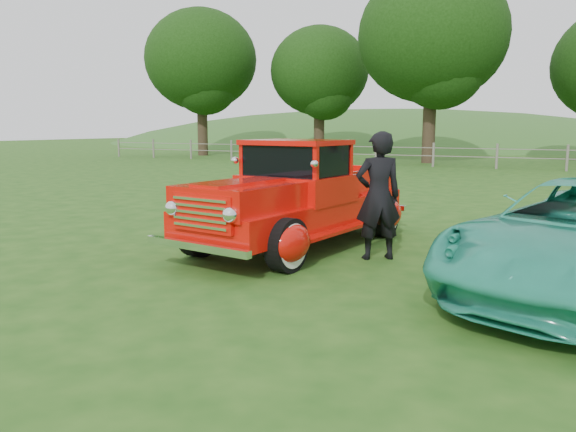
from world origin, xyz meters
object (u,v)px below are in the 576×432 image
at_px(tree_far_west, 201,60).
at_px(tree_mid_west, 320,71).
at_px(man, 378,196).
at_px(red_pickup, 298,199).
at_px(tree_near_west, 433,36).

xyz_separation_m(tree_far_west, tree_mid_west, (8.00, 2.00, -0.94)).
bearing_deg(man, red_pickup, -46.55).
bearing_deg(tree_mid_west, red_pickup, -66.23).
bearing_deg(red_pickup, tree_mid_west, 121.16).
bearing_deg(tree_near_west, red_pickup, -81.48).
bearing_deg(tree_near_west, tree_mid_west, 159.44).
xyz_separation_m(tree_near_west, red_pickup, (3.44, -22.97, -6.00)).
xyz_separation_m(tree_mid_west, red_pickup, (11.44, -25.97, -4.75)).
bearing_deg(red_pickup, tree_near_west, 105.90).
height_order(tree_far_west, tree_mid_west, tree_far_west).
xyz_separation_m(tree_far_west, red_pickup, (19.44, -23.97, -5.69)).
distance_m(tree_mid_west, red_pickup, 28.77).
height_order(tree_mid_west, red_pickup, tree_mid_west).
height_order(tree_far_west, red_pickup, tree_far_west).
distance_m(tree_far_west, tree_near_west, 16.03).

